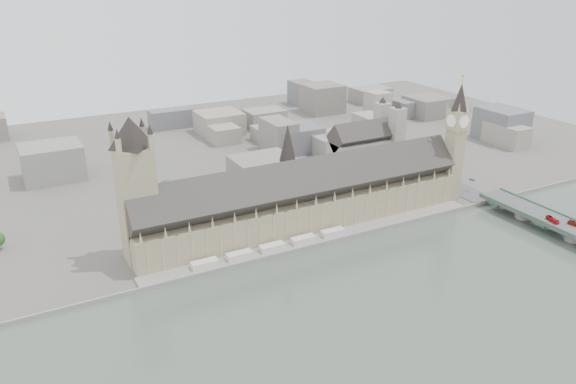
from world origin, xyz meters
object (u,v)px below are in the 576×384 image
red_bus_south (576,224)px  car_approach (472,180)px  elizabeth_tower (456,134)px  victoria_tower (136,184)px  westminster_bridge (565,231)px  red_bus_north (553,220)px  palace_of_westminster (303,199)px  westminster_abbey (366,149)px

red_bus_south → car_approach: 104.44m
elizabeth_tower → red_bus_south: elizabeth_tower is taller
victoria_tower → westminster_bridge: size_ratio=0.31×
red_bus_south → car_approach: bearing=81.0°
red_bus_north → red_bus_south: size_ratio=1.05×
victoria_tower → red_bus_north: bearing=-20.7°
palace_of_westminster → car_approach: palace_of_westminster is taller
palace_of_westminster → red_bus_south: (165.08, -112.29, -10.88)m
elizabeth_tower → westminster_abbey: elizabeth_tower is taller
palace_of_westminster → westminster_abbey: 134.09m
red_bus_north → elizabeth_tower: bearing=115.5°
red_bus_north → car_approach: red_bus_north is taller
westminster_abbey → red_bus_north: bearing=-75.3°
victoria_tower → red_bus_south: 313.62m
victoria_tower → car_approach: (289.53, -14.18, -44.20)m
car_approach → westminster_abbey: bearing=103.2°
victoria_tower → westminster_bridge: 309.91m
palace_of_westminster → red_bus_north: palace_of_westminster is taller
westminster_bridge → palace_of_westminster: bearing=146.5°
elizabeth_tower → victoria_tower: size_ratio=1.07×
elizabeth_tower → car_approach: elizabeth_tower is taller
victoria_tower → red_bus_north: size_ratio=8.43×
westminster_bridge → red_bus_north: bearing=124.0°
westminster_bridge → red_bus_south: bearing=-58.8°
palace_of_westminster → car_approach: 168.12m
westminster_bridge → red_bus_south: 8.96m
victoria_tower → westminster_abbey: bearing=16.5°
car_approach → red_bus_north: bearing=-117.8°
red_bus_north → red_bus_south: 15.53m
westminster_bridge → car_approach: size_ratio=62.33×
elizabeth_tower → red_bus_south: bearing=-74.9°
red_bus_south → car_approach: (2.45, 104.40, -0.82)m
elizabeth_tower → car_approach: 55.70m
red_bus_north → victoria_tower: bearing=172.7°
westminster_bridge → red_bus_north: (-5.36, 7.94, 6.78)m
palace_of_westminster → red_bus_south: 199.94m
westminster_bridge → westminster_abbey: bearing=105.6°
victoria_tower → westminster_abbey: (232.92, 69.00, -30.12)m
elizabeth_tower → westminster_abbey: (-27.08, 87.00, -33.01)m
elizabeth_tower → victoria_tower: elizabeth_tower is taller
westminster_bridge → car_approach: 99.64m
elizabeth_tower → westminster_bridge: size_ratio=0.33×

